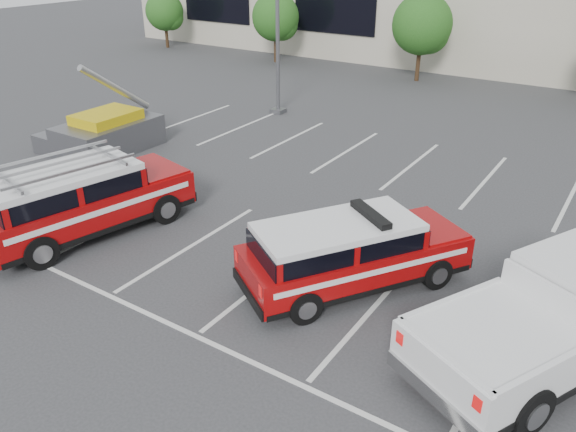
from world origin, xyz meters
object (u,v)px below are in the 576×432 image
at_px(tree_mid_left, 424,27).
at_px(white_pickup, 562,320).
at_px(utility_rig, 105,133).
at_px(ladder_suv, 83,203).
at_px(fire_chief_suv, 351,257).
at_px(tree_left, 277,19).
at_px(tree_far_left, 166,13).

bearing_deg(tree_mid_left, white_pickup, -61.96).
relative_size(tree_mid_left, utility_rig, 1.18).
bearing_deg(ladder_suv, fire_chief_suv, 25.71).
bearing_deg(tree_mid_left, utility_rig, -107.72).
relative_size(tree_left, ladder_suv, 0.73).
relative_size(ladder_suv, utility_rig, 1.48).
relative_size(tree_far_left, fire_chief_suv, 0.72).
bearing_deg(utility_rig, tree_left, 103.07).
bearing_deg(fire_chief_suv, tree_far_left, 174.77).
relative_size(tree_mid_left, fire_chief_suv, 0.87).
xyz_separation_m(ladder_suv, utility_rig, (-4.95, 4.94, -0.21)).
distance_m(tree_mid_left, fire_chief_suv, 22.49).
bearing_deg(utility_rig, fire_chief_suv, -14.57).
bearing_deg(tree_far_left, tree_left, 0.00).
xyz_separation_m(tree_far_left, utility_rig, (14.21, -18.11, -1.81)).
height_order(tree_left, utility_rig, tree_left).
distance_m(fire_chief_suv, white_pickup, 4.64).
height_order(tree_left, white_pickup, tree_left).
height_order(tree_far_left, utility_rig, tree_far_left).
bearing_deg(ladder_suv, utility_rig, 148.13).
bearing_deg(tree_mid_left, fire_chief_suv, -72.57).
height_order(tree_mid_left, white_pickup, tree_mid_left).
distance_m(fire_chief_suv, utility_rig, 12.90).
bearing_deg(utility_rig, tree_mid_left, 72.26).
relative_size(tree_far_left, utility_rig, 0.97).
bearing_deg(tree_mid_left, tree_far_left, -180.00).
relative_size(tree_mid_left, ladder_suv, 0.80).
distance_m(tree_far_left, tree_left, 10.00).
xyz_separation_m(fire_chief_suv, ladder_suv, (-7.54, -1.70, 0.13)).
height_order(tree_mid_left, fire_chief_suv, tree_mid_left).
bearing_deg(utility_rig, tree_far_left, 128.09).
distance_m(ladder_suv, utility_rig, 6.99).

